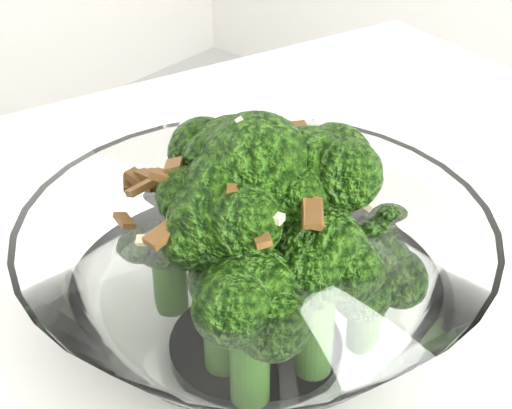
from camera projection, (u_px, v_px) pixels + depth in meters
The scene contains 1 object.
broccoli_dish at pixel (257, 272), 0.42m from camera, with size 0.25×0.25×0.15m.
Camera 1 is at (0.10, -0.27, 1.06)m, focal length 55.00 mm.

